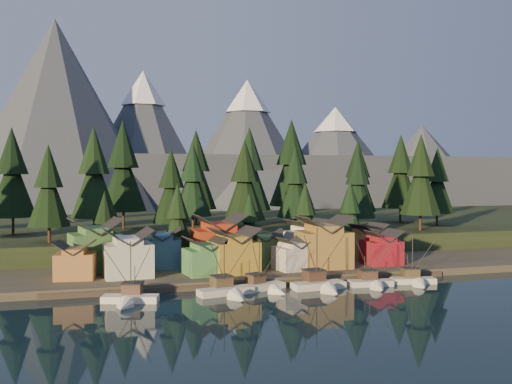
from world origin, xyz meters
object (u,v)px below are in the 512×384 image
object	(u,v)px
house_front_1	(128,252)
house_back_1	(163,247)
boat_1	(129,291)
boat_5	(372,276)
boat_4	(321,277)
house_front_0	(75,259)
house_back_0	(95,243)
boat_6	(415,274)
boat_3	(265,281)
boat_2	(228,283)

from	to	relation	value
house_front_1	house_back_1	bearing A→B (deg)	43.65
boat_1	boat_5	world-z (taller)	boat_1
boat_4	house_back_1	xyz separation A→B (m)	(-26.23, 24.37, 3.55)
boat_5	house_front_1	world-z (taller)	house_front_1
house_front_0	house_front_1	distance (m)	9.92
boat_5	house_front_1	size ratio (longest dim) A/B	1.14
house_front_0	house_back_0	size ratio (longest dim) A/B	0.70
boat_1	house_front_1	xyz separation A→B (m)	(0.98, 16.83, 4.22)
boat_1	boat_4	world-z (taller)	boat_4
house_front_1	boat_1	bearing A→B (deg)	-97.16
boat_4	boat_6	bearing A→B (deg)	-5.61
house_front_1	boat_5	bearing A→B (deg)	-23.36
boat_3	house_front_0	distance (m)	36.73
boat_5	house_front_0	distance (m)	57.07
boat_2	boat_6	xyz separation A→B (m)	(37.53, -0.22, -0.17)
house_front_1	boat_3	bearing A→B (deg)	-33.27
boat_1	house_front_0	distance (m)	19.82
house_front_0	boat_6	bearing A→B (deg)	-6.57
boat_3	boat_4	xyz separation A→B (m)	(10.34, -2.14, 0.54)
boat_3	boat_5	xyz separation A→B (m)	(20.80, -2.37, 0.24)
boat_1	house_front_0	size ratio (longest dim) A/B	1.41
boat_2	boat_4	distance (m)	17.82
boat_4	house_back_1	world-z (taller)	boat_4
boat_4	house_front_0	xyz separation A→B (m)	(-44.08, 16.26, 2.84)
boat_2	house_front_0	distance (m)	31.04
boat_6	house_front_1	world-z (taller)	house_front_1
boat_2	house_front_1	world-z (taller)	house_front_1
boat_1	house_back_1	world-z (taller)	boat_1
boat_2	boat_4	world-z (taller)	boat_4
boat_3	house_back_1	xyz separation A→B (m)	(-15.89, 22.23, 4.08)
boat_5	house_back_0	distance (m)	57.02
boat_2	house_back_0	bearing A→B (deg)	120.68
boat_1	house_back_0	bearing A→B (deg)	117.59
boat_4	house_back_1	bearing A→B (deg)	132.22
house_back_0	house_back_1	world-z (taller)	house_back_0
house_front_1	boat_6	bearing A→B (deg)	-20.23
boat_6	house_front_1	xyz separation A→B (m)	(-53.95, 15.89, 4.33)
boat_4	house_back_0	bearing A→B (deg)	143.05
boat_3	boat_5	distance (m)	20.94
boat_4	house_front_0	size ratio (longest dim) A/B	1.57
boat_5	boat_4	bearing A→B (deg)	-174.42
boat_5	house_front_0	world-z (taller)	boat_5
house_front_0	house_back_1	size ratio (longest dim) A/B	0.92
house_back_0	boat_4	bearing A→B (deg)	-43.38
boat_6	house_back_0	size ratio (longest dim) A/B	0.93
boat_1	boat_5	distance (m)	45.70
boat_3	boat_6	world-z (taller)	boat_6
boat_2	house_back_1	world-z (taller)	boat_2
boat_2	boat_5	world-z (taller)	boat_2
boat_3	boat_4	distance (m)	10.57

